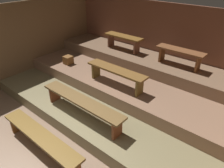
% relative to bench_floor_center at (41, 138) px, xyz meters
% --- Properties ---
extents(ground, '(6.71, 5.28, 0.08)m').
position_rel_bench_floor_center_xyz_m(ground, '(0.09, 1.75, -0.39)').
color(ground, '#7E624B').
extents(wall_back, '(6.71, 0.06, 2.25)m').
position_rel_bench_floor_center_xyz_m(wall_back, '(0.09, 4.02, 0.77)').
color(wall_back, brown).
rests_on(wall_back, ground).
extents(wall_left, '(0.06, 5.28, 2.25)m').
position_rel_bench_floor_center_xyz_m(wall_left, '(-2.89, 1.75, 0.77)').
color(wall_left, brown).
rests_on(wall_left, ground).
extents(platform_lower, '(5.91, 3.45, 0.29)m').
position_rel_bench_floor_center_xyz_m(platform_lower, '(0.09, 2.26, -0.21)').
color(platform_lower, olive).
rests_on(platform_lower, ground).
extents(platform_middle, '(5.91, 2.34, 0.29)m').
position_rel_bench_floor_center_xyz_m(platform_middle, '(0.09, 2.82, 0.08)').
color(platform_middle, '#87654D').
rests_on(platform_middle, platform_lower).
extents(platform_upper, '(5.91, 1.10, 0.29)m').
position_rel_bench_floor_center_xyz_m(platform_upper, '(0.09, 3.44, 0.37)').
color(platform_upper, brown).
rests_on(platform_upper, platform_middle).
extents(bench_floor_center, '(2.05, 0.32, 0.43)m').
position_rel_bench_floor_center_xyz_m(bench_floor_center, '(0.00, 0.00, 0.00)').
color(bench_floor_center, brown).
rests_on(bench_floor_center, ground).
extents(bench_lower_center, '(2.12, 0.32, 0.43)m').
position_rel_bench_floor_center_xyz_m(bench_lower_center, '(0.07, 0.98, 0.29)').
color(bench_lower_center, brown).
rests_on(bench_lower_center, platform_lower).
extents(bench_middle_center, '(1.56, 0.32, 0.43)m').
position_rel_bench_floor_center_xyz_m(bench_middle_center, '(0.08, 2.08, 0.57)').
color(bench_middle_center, brown).
rests_on(bench_middle_center, platform_middle).
extents(bench_upper_left, '(1.20, 0.32, 0.43)m').
position_rel_bench_floor_center_xyz_m(bench_upper_left, '(-0.78, 3.47, 0.84)').
color(bench_upper_left, brown).
rests_on(bench_upper_left, platform_upper).
extents(bench_upper_right, '(1.20, 0.32, 0.43)m').
position_rel_bench_floor_center_xyz_m(bench_upper_right, '(0.97, 3.47, 0.84)').
color(bench_upper_right, brown).
rests_on(bench_upper_right, platform_upper).
extents(wooden_crate_middle, '(0.23, 0.23, 0.23)m').
position_rel_bench_floor_center_xyz_m(wooden_crate_middle, '(-1.76, 2.15, 0.34)').
color(wooden_crate_middle, brown).
rests_on(wooden_crate_middle, platform_middle).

